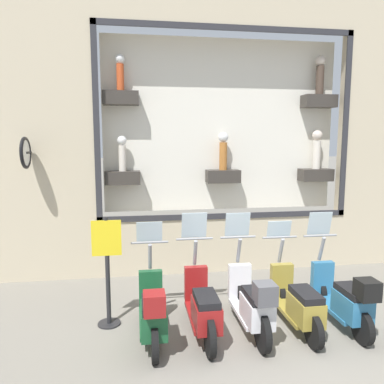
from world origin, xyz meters
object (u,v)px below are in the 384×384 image
at_px(scooter_white_2, 252,303).
at_px(shop_sign_post, 107,267).
at_px(scooter_teal_0, 344,298).
at_px(scooter_red_3, 203,307).
at_px(scooter_green_4, 153,311).
at_px(scooter_olive_1, 297,302).

relative_size(scooter_white_2, shop_sign_post, 1.04).
distance_m(scooter_teal_0, scooter_red_3, 2.22).
bearing_deg(scooter_teal_0, scooter_green_4, 90.04).
distance_m(scooter_white_2, scooter_red_3, 0.74).
xyz_separation_m(scooter_red_3, scooter_green_4, (-0.07, 0.74, 0.02)).
bearing_deg(scooter_red_3, scooter_white_2, -94.53).
relative_size(scooter_green_4, shop_sign_post, 1.04).
distance_m(scooter_red_3, shop_sign_post, 1.58).
height_order(scooter_olive_1, scooter_green_4, scooter_green_4).
bearing_deg(scooter_red_3, scooter_green_4, 95.51).
bearing_deg(shop_sign_post, scooter_green_4, -133.19).
relative_size(scooter_olive_1, scooter_green_4, 1.00).
bearing_deg(scooter_olive_1, scooter_teal_0, -94.56).
bearing_deg(scooter_red_3, scooter_teal_0, -91.79).
xyz_separation_m(scooter_white_2, scooter_red_3, (0.06, 0.74, -0.04)).
height_order(scooter_teal_0, shop_sign_post, shop_sign_post).
height_order(scooter_olive_1, scooter_white_2, scooter_white_2).
bearing_deg(scooter_green_4, shop_sign_post, 46.81).
relative_size(scooter_teal_0, scooter_white_2, 0.99).
xyz_separation_m(scooter_teal_0, scooter_green_4, (-0.00, 2.95, -0.00)).
distance_m(scooter_teal_0, scooter_white_2, 1.48).
bearing_deg(scooter_white_2, shop_sign_post, 74.08).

